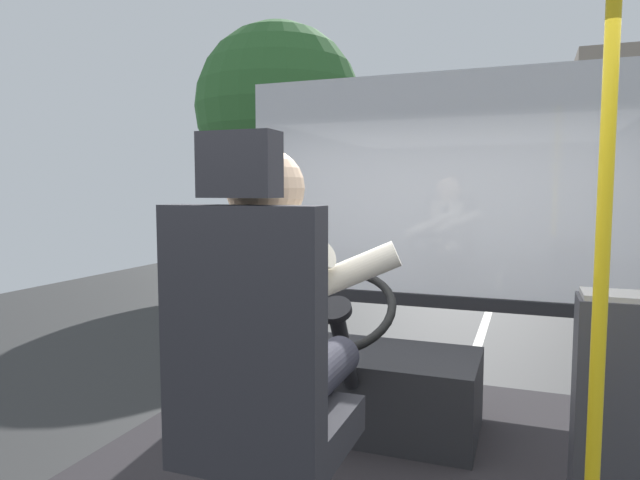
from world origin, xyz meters
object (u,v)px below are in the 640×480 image
Objects in this scene: driver_seat at (259,395)px; steering_console at (366,386)px; handrail_pole at (602,272)px; bus_driver at (275,314)px; parked_car_white at (619,226)px; fare_box at (613,406)px.

driver_seat is 1.26m from steering_console.
steering_console is 0.57× the size of handrail_pole.
driver_seat is at bearing -90.00° from bus_driver.
bus_driver is at bearing 90.00° from driver_seat.
fare_box is at bearing -97.77° from parked_car_white.
bus_driver is 1.32m from fare_box.
handrail_pole is at bearing -104.78° from fare_box.
parked_car_white is (3.85, 20.01, -0.29)m from steering_console.
bus_driver is 0.19× the size of parked_car_white.
parked_car_white is at bearing 79.66° from bus_driver.
handrail_pole is (0.96, -0.80, 0.75)m from steering_console.
bus_driver is at bearing -147.44° from fare_box.
driver_seat is 0.71× the size of handrail_pole.
handrail_pole is 21.04m from parked_car_white.
driver_seat is 1.66× the size of bus_driver.
fare_box reaches higher than parked_car_white.
fare_box is (1.06, -0.41, 0.20)m from steering_console.
bus_driver reaches higher than parked_car_white.
handrail_pole is 0.44× the size of parked_car_white.
steering_console is at bearing 90.00° from bus_driver.
steering_console is 1.15m from fare_box.
bus_driver is 1.24m from steering_console.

